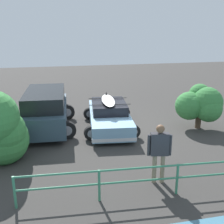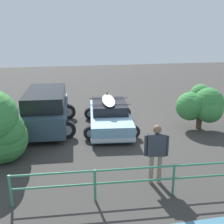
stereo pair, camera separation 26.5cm
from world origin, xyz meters
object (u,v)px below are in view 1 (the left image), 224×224
(suv_car, at_px, (46,110))
(person_bystander, at_px, (159,149))
(bush_near_left, at_px, (201,104))
(sedan_car, at_px, (109,116))

(suv_car, distance_m, person_bystander, 6.42)
(person_bystander, bearing_deg, suv_car, -58.82)
(bush_near_left, bearing_deg, person_bystander, 48.20)
(suv_car, distance_m, bush_near_left, 7.09)
(suv_car, bearing_deg, sedan_car, 171.32)
(sedan_car, bearing_deg, bush_near_left, 166.17)
(suv_car, height_order, person_bystander, person_bystander)
(sedan_car, xyz_separation_m, person_bystander, (-0.46, 5.05, 0.53))
(sedan_car, height_order, bush_near_left, bush_near_left)
(suv_car, relative_size, bush_near_left, 2.22)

